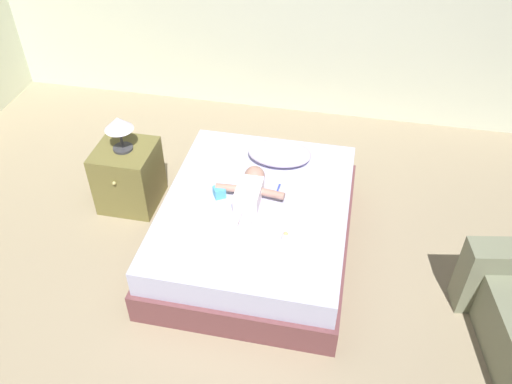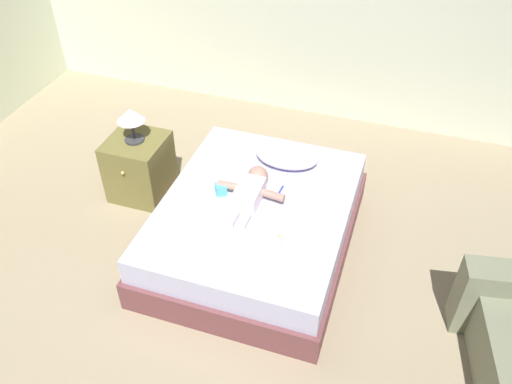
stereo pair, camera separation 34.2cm
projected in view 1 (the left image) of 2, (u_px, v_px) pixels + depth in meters
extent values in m
plane|color=gray|center=(208.00, 336.00, 3.51)|extent=(8.00, 8.00, 0.00)
cube|color=brown|center=(256.00, 234.00, 4.07)|extent=(1.39, 1.75, 0.24)
cube|color=silver|center=(256.00, 213.00, 3.92)|extent=(1.34, 1.68, 0.21)
ellipsoid|color=silver|center=(280.00, 153.00, 4.22)|extent=(0.50, 0.35, 0.12)
cube|color=white|center=(249.00, 195.00, 3.81)|extent=(0.17, 0.29, 0.14)
sphere|color=tan|center=(255.00, 176.00, 3.96)|extent=(0.16, 0.16, 0.16)
cylinder|color=tan|center=(228.00, 188.00, 3.87)|extent=(0.18, 0.07, 0.06)
cylinder|color=tan|center=(272.00, 194.00, 3.82)|extent=(0.18, 0.08, 0.06)
cylinder|color=white|center=(236.00, 218.00, 3.68)|extent=(0.06, 0.17, 0.06)
cylinder|color=white|center=(248.00, 220.00, 3.67)|extent=(0.06, 0.17, 0.06)
cube|color=blue|center=(278.00, 190.00, 3.95)|extent=(0.02, 0.15, 0.01)
cube|color=white|center=(280.00, 182.00, 4.00)|extent=(0.02, 0.02, 0.01)
cube|color=olive|center=(129.00, 176.00, 4.38)|extent=(0.46, 0.46, 0.54)
sphere|color=tan|center=(114.00, 183.00, 4.11)|extent=(0.03, 0.03, 0.03)
cylinder|color=#333338|center=(123.00, 148.00, 4.19)|extent=(0.16, 0.16, 0.02)
cylinder|color=#333338|center=(121.00, 138.00, 4.13)|extent=(0.02, 0.02, 0.17)
cone|color=silver|center=(118.00, 123.00, 4.04)|extent=(0.23, 0.23, 0.10)
cube|color=#4CAEDC|center=(219.00, 192.00, 3.88)|extent=(0.11, 0.11, 0.08)
cylinder|color=white|center=(286.00, 236.00, 3.56)|extent=(0.05, 0.09, 0.05)
cone|color=#F2B76B|center=(286.00, 232.00, 3.53)|extent=(0.03, 0.03, 0.02)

